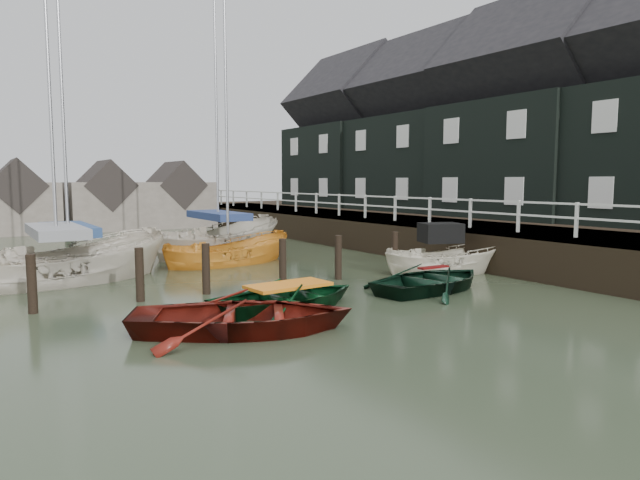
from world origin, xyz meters
TOP-DOWN VIEW (x-y plane):
  - ground at (0.00, 0.00)m, footprint 120.00×120.00m
  - pier at (9.48, 10.00)m, footprint 3.04×32.00m
  - land_strip at (15.00, 10.00)m, footprint 14.00×38.00m
  - quay_houses at (14.99, 8.66)m, footprint 6.52×28.14m
  - mooring_pilings at (-1.11, 3.00)m, footprint 13.72×0.22m
  - far_sheds at (0.83, 26.00)m, footprint 14.00×4.08m
  - rowboat_red at (-2.00, -1.14)m, footprint 5.56×4.97m
  - rowboat_green at (-0.14, 0.26)m, footprint 4.15×3.12m
  - rowboat_dkgreen at (4.50, 0.08)m, footprint 4.56×3.59m
  - motorboat at (6.80, 1.99)m, footprint 4.47×2.94m
  - sailboat_a at (-4.39, 7.11)m, footprint 7.21×3.49m
  - sailboat_b at (-3.92, 7.95)m, footprint 7.18×4.40m
  - sailboat_c at (1.62, 8.03)m, footprint 5.52×2.66m
  - sailboat_d at (2.48, 11.08)m, footprint 7.60×5.35m

SIDE VIEW (x-z plane):
  - ground at x=0.00m, z-range 0.00..0.00m
  - land_strip at x=15.00m, z-range -0.75..0.75m
  - rowboat_red at x=-2.00m, z-range -0.47..0.47m
  - rowboat_green at x=-0.14m, z-range -0.41..0.41m
  - rowboat_dkgreen at x=4.50m, z-range -0.43..0.43m
  - sailboat_c at x=1.62m, z-range -5.39..5.44m
  - sailboat_a at x=-4.39m, z-range -6.00..6.12m
  - sailboat_d at x=2.48m, z-range -6.35..6.47m
  - sailboat_b at x=-3.92m, z-range -6.02..6.14m
  - motorboat at x=6.80m, z-range -1.15..1.35m
  - mooring_pilings at x=-1.11m, z-range -0.40..1.40m
  - pier at x=9.48m, z-range -0.64..2.06m
  - far_sheds at x=0.83m, z-range -0.34..4.06m
  - quay_houses at x=14.99m, z-range 0.68..10.68m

